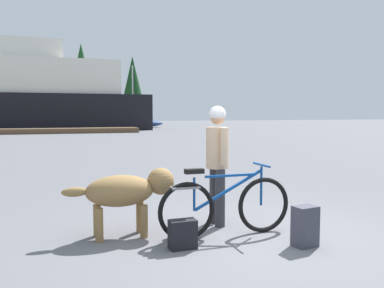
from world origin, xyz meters
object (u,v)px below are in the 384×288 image
Objects in this scene: bicycle at (225,206)px; person_cyclist at (217,154)px; handbag_pannier at (183,234)px; sailboat_moored at (133,123)px; dog at (127,191)px; backpack at (305,226)px.

person_cyclist is (0.10, 0.54, 0.62)m from bicycle.
sailboat_moored is at bearing 80.67° from handbag_pannier.
dog reaches higher than handbag_pannier.
handbag_pannier is at bearing 164.60° from backpack.
bicycle is at bearing 22.32° from handbag_pannier.
bicycle is 1.28m from dog.
sailboat_moored is (7.14, 39.49, -0.10)m from dog.
backpack is 1.43× the size of handbag_pannier.
person_cyclist is 1.57m from backpack.
backpack is at bearing -97.29° from sailboat_moored.
backpack reaches higher than handbag_pannier.
handbag_pannier is 0.05× the size of sailboat_moored.
bicycle is 0.75m from handbag_pannier.
sailboat_moored is at bearing 81.57° from person_cyclist.
bicycle reaches higher than dog.
dog is at bearing 161.05° from bicycle.
bicycle is 5.33× the size of handbag_pannier.
person_cyclist is at bearing -98.43° from sailboat_moored.
sailboat_moored is at bearing 82.71° from backpack.
handbag_pannier is at bearing -157.68° from bicycle.
handbag_pannier is (-0.66, -0.27, -0.23)m from bicycle.
handbag_pannier is at bearing -51.93° from dog.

